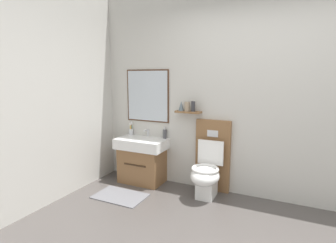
{
  "coord_description": "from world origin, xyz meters",
  "views": [
    {
      "loc": [
        0.36,
        -1.97,
        1.6
      ],
      "look_at": [
        -1.25,
        1.39,
        0.96
      ],
      "focal_mm": 29.0,
      "sensor_mm": 36.0,
      "label": 1
    }
  ],
  "objects": [
    {
      "name": "toothbrush_cup",
      "position": [
        -1.97,
        1.54,
        0.73
      ],
      "size": [
        0.07,
        0.07,
        0.21
      ],
      "color": "silver",
      "rests_on": "vanity_sink_left"
    },
    {
      "name": "wall_left",
      "position": [
        -2.41,
        0.0,
        1.39
      ],
      "size": [
        0.12,
        3.4,
        2.79
      ],
      "primitive_type": "cube",
      "color": "beige",
      "rests_on": "ground"
    },
    {
      "name": "bath_mat",
      "position": [
        -1.68,
        0.81,
        0.01
      ],
      "size": [
        0.68,
        0.44,
        0.01
      ],
      "primitive_type": "cube",
      "color": "slate",
      "rests_on": "ground"
    },
    {
      "name": "toilet",
      "position": [
        -0.64,
        1.38,
        0.38
      ],
      "size": [
        0.48,
        0.62,
        1.0
      ],
      "color": "brown",
      "rests_on": "ground"
    },
    {
      "name": "wall_back",
      "position": [
        -0.01,
        1.64,
        1.39
      ],
      "size": [
        4.95,
        0.27,
        2.79
      ],
      "color": "beige",
      "rests_on": "ground"
    },
    {
      "name": "soap_dispenser",
      "position": [
        -1.38,
        1.55,
        0.74
      ],
      "size": [
        0.06,
        0.06,
        0.17
      ],
      "color": "#4C4C51",
      "rests_on": "vanity_sink_left"
    },
    {
      "name": "vanity_sink_left",
      "position": [
        -1.68,
        1.39,
        0.36
      ],
      "size": [
        0.74,
        0.46,
        0.67
      ],
      "color": "brown",
      "rests_on": "ground"
    },
    {
      "name": "tap_on_left_sink",
      "position": [
        -1.68,
        1.55,
        0.74
      ],
      "size": [
        0.03,
        0.13,
        0.11
      ],
      "color": "silver",
      "rests_on": "vanity_sink_left"
    }
  ]
}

